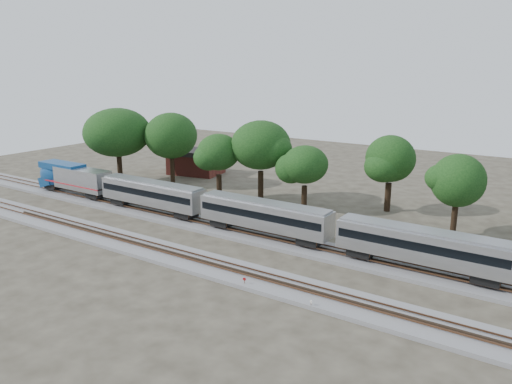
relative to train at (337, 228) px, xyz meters
The scene contains 15 objects.
ground 10.82m from the train, 144.62° to the right, with size 160.00×160.00×0.00m, color #383328.
track_far 8.94m from the train, behind, with size 160.00×5.00×0.73m.
track_near 13.41m from the train, 130.19° to the right, with size 160.00×5.00×0.73m.
train is the anchor object (origin of this frame).
switch_stand_red 12.75m from the train, 107.34° to the right, with size 0.31×0.09×0.98m.
switch_stand_white 13.06m from the train, 74.54° to the right, with size 0.27×0.12×0.86m.
switch_lever 12.32m from the train, 94.19° to the right, with size 0.50×0.30×0.30m, color #512D19.
brick_building 46.00m from the train, 149.16° to the left, with size 10.40×8.17×4.50m.
tree_0 46.87m from the train, 167.15° to the left, with size 8.98×8.98×12.66m.
tree_1 40.10m from the train, 158.59° to the left, with size 8.58×8.58×12.09m.
tree_2 26.81m from the train, 155.89° to the left, with size 7.55×7.55×10.65m.
tree_3 24.18m from the train, 143.13° to the left, with size 8.66×8.66×12.21m.
tree_4 17.61m from the train, 129.63° to the left, with size 6.71×6.71×9.47m.
tree_5 19.99m from the train, 93.25° to the left, with size 7.61×7.61×10.73m.
tree_6 17.01m from the train, 57.23° to the left, with size 6.90×6.90×9.73m.
Camera 1 is at (29.14, -40.85, 20.18)m, focal length 35.00 mm.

